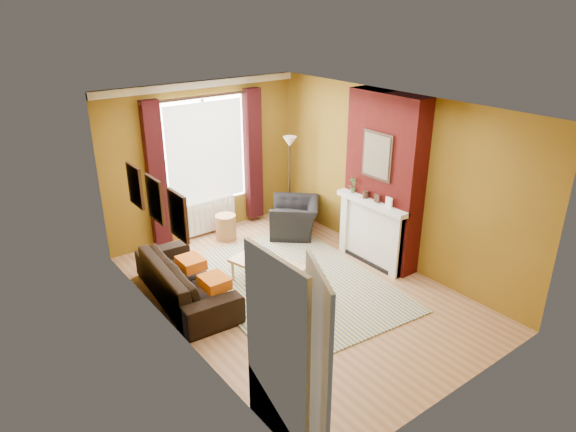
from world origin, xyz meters
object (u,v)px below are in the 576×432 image
object	(u,v)px
wicker_stool	(226,227)
sofa	(186,279)
floor_lamp	(290,156)
coffee_table	(267,265)
armchair	(295,218)

from	to	relation	value
wicker_stool	sofa	bearing A→B (deg)	-137.03
wicker_stool	floor_lamp	size ratio (longest dim) A/B	0.27
floor_lamp	sofa	bearing A→B (deg)	-156.16
coffee_table	floor_lamp	world-z (taller)	floor_lamp
sofa	coffee_table	bearing A→B (deg)	-105.23
armchair	sofa	bearing A→B (deg)	-31.34
coffee_table	floor_lamp	distance (m)	2.61
armchair	wicker_stool	bearing A→B (deg)	-75.19
wicker_stool	floor_lamp	distance (m)	1.78
coffee_table	wicker_stool	xyz separation A→B (m)	(0.35, 1.81, -0.10)
sofa	floor_lamp	distance (m)	3.31
armchair	wicker_stool	xyz separation A→B (m)	(-1.15, 0.57, -0.09)
sofa	wicker_stool	bearing A→B (deg)	-42.70
armchair	wicker_stool	world-z (taller)	armchair
coffee_table	sofa	bearing A→B (deg)	145.48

